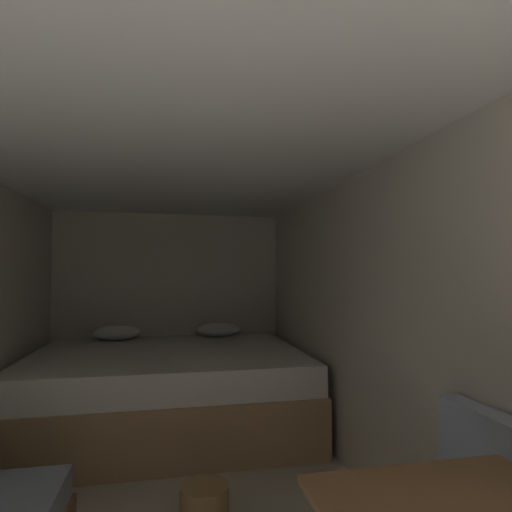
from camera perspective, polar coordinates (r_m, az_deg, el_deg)
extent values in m
cube|color=beige|center=(4.86, -11.75, -6.53)|extent=(2.57, 0.05, 2.05)
cube|color=beige|center=(2.69, 16.77, -9.84)|extent=(0.05, 4.96, 2.05)
cube|color=white|center=(2.44, -11.47, 14.29)|extent=(2.57, 4.96, 0.05)
cube|color=tan|center=(4.02, -11.84, -19.00)|extent=(2.35, 1.82, 0.46)
cube|color=white|center=(3.94, -11.80, -14.15)|extent=(2.31, 1.78, 0.24)
ellipsoid|color=white|center=(4.64, -18.42, -9.85)|extent=(0.48, 0.30, 0.15)
ellipsoid|color=white|center=(4.64, -5.13, -9.97)|extent=(0.48, 0.30, 0.15)
cylinder|color=olive|center=(2.64, -7.00, -30.85)|extent=(0.27, 0.27, 0.24)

